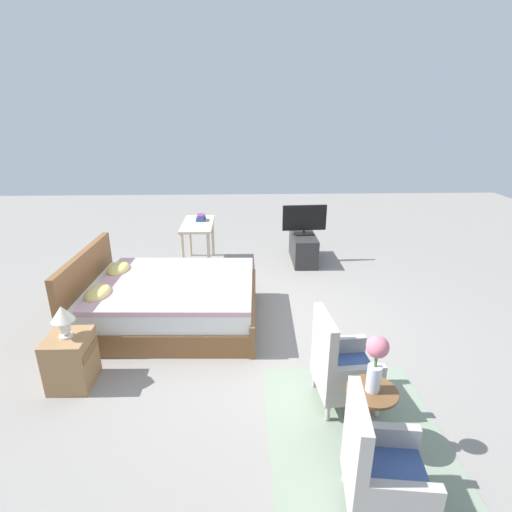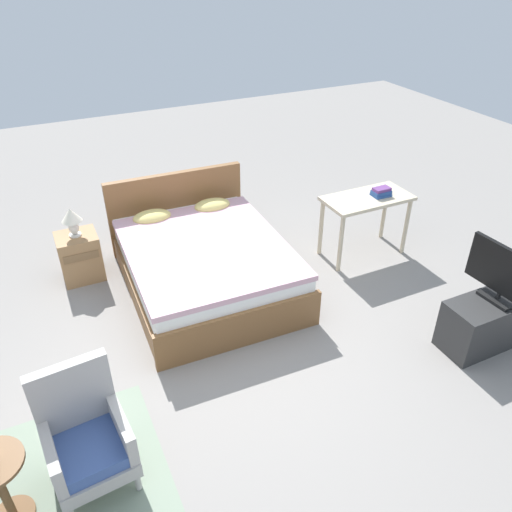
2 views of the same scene
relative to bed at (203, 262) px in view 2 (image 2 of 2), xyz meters
The scene contains 11 objects.
ground_plane 1.12m from the bed, 96.82° to the right, with size 16.00×16.00×0.00m, color gray.
floor_rug 2.87m from the bed, 137.59° to the right, with size 2.10×1.50×0.01m.
bed is the anchor object (origin of this frame).
armchair_by_window_right 2.43m from the bed, 129.72° to the right, with size 0.59×0.59×0.92m.
side_table 2.89m from the bed, 136.95° to the right, with size 0.40×0.40×0.58m.
nightstand 1.41m from the bed, 148.37° to the left, with size 0.44×0.41×0.55m.
table_lamp 1.49m from the bed, 148.34° to the left, with size 0.22×0.22×0.33m.
tv_stand 2.95m from the bed, 44.21° to the right, with size 0.96×0.40×0.50m.
tv_flatscreen 2.99m from the bed, 44.18° to the right, with size 0.22×0.77×0.53m.
vanity_desk 2.02m from the bed, ahead, with size 1.04×0.52×0.76m.
book_stack 2.21m from the bed, ahead, with size 0.22×0.16×0.10m.
Camera 2 is at (-1.33, -3.31, 3.29)m, focal length 35.00 mm.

